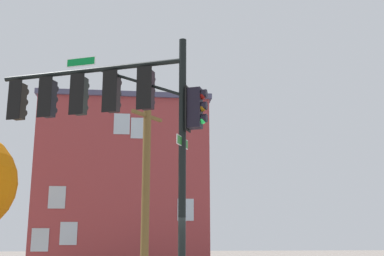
% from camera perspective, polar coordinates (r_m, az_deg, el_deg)
% --- Properties ---
extents(signal_pole_assembly, '(6.01, 2.82, 7.40)m').
position_cam_1_polar(signal_pole_assembly, '(13.76, -9.33, 2.06)').
color(signal_pole_assembly, black).
rests_on(signal_pole_assembly, ground_plane).
extents(utility_pole, '(1.21, 1.49, 7.15)m').
position_cam_1_polar(utility_pole, '(18.00, -5.53, -7.43)').
color(utility_pole, brown).
rests_on(utility_pole, ground_plane).
extents(brick_building, '(10.06, 7.70, 10.18)m').
position_cam_1_polar(brick_building, '(30.52, -8.08, -6.90)').
color(brick_building, brown).
rests_on(brick_building, ground_plane).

